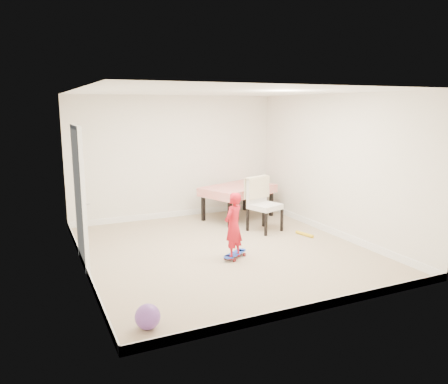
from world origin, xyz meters
name	(u,v)px	position (x,y,z in m)	size (l,w,h in m)	color
ground	(224,250)	(0.00, 0.00, 0.00)	(5.00, 5.00, 0.00)	tan
ceiling	(224,93)	(0.00, 0.00, 2.58)	(4.50, 5.00, 0.04)	white
wall_back	(175,158)	(0.00, 2.48, 1.30)	(4.50, 0.04, 2.60)	silver
wall_front	(316,204)	(0.00, -2.48, 1.30)	(4.50, 0.04, 2.60)	silver
wall_left	(81,184)	(-2.23, 0.00, 1.30)	(0.04, 5.00, 2.60)	silver
wall_right	(334,166)	(2.23, 0.00, 1.30)	(0.04, 5.00, 2.60)	silver
door	(80,198)	(-2.22, 0.30, 1.02)	(0.10, 0.94, 2.11)	white
baseboard_back	(176,214)	(0.00, 2.49, 0.06)	(4.50, 0.02, 0.12)	white
baseboard_front	(312,307)	(0.00, -2.49, 0.06)	(4.50, 0.02, 0.12)	white
baseboard_left	(85,267)	(-2.24, 0.00, 0.06)	(0.02, 5.00, 0.12)	white
baseboard_right	(331,231)	(2.24, 0.00, 0.06)	(0.02, 5.00, 0.12)	white
dining_table	(238,202)	(1.17, 1.80, 0.35)	(1.51, 0.95, 0.71)	red
dining_chair	(265,205)	(1.20, 0.70, 0.52)	(0.57, 0.65, 1.05)	beige
skateboard	(235,255)	(0.00, -0.44, 0.04)	(0.54, 0.20, 0.08)	blue
child	(233,228)	(-0.06, -0.50, 0.52)	(0.38, 0.25, 1.04)	red
balloon	(148,317)	(-1.85, -2.06, 0.14)	(0.28, 0.28, 0.28)	#7343A2
foam_toy	(305,234)	(1.71, 0.11, 0.03)	(0.06, 0.06, 0.40)	gold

